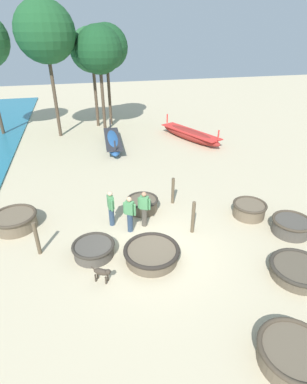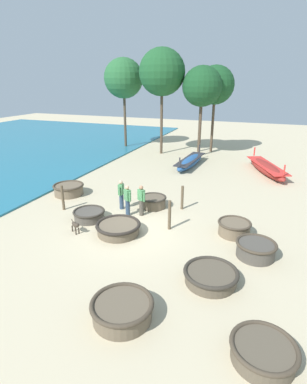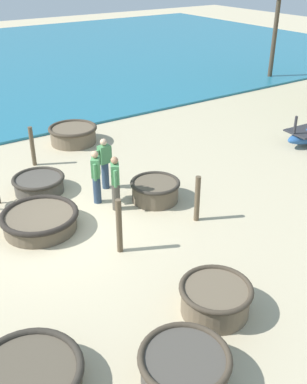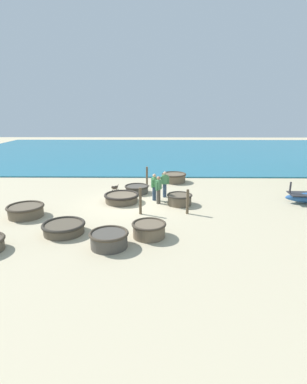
# 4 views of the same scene
# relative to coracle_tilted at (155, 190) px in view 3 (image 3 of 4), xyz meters

# --- Properties ---
(ground_plane) EXTENTS (80.00, 80.00, 0.00)m
(ground_plane) POSITION_rel_coracle_tilted_xyz_m (-0.07, -2.80, -0.32)
(ground_plane) COLOR #C6B793
(coracle_tilted) EXTENTS (1.41, 1.41, 0.60)m
(coracle_tilted) POSITION_rel_coracle_tilted_xyz_m (0.00, 0.00, 0.00)
(coracle_tilted) COLOR brown
(coracle_tilted) RESTS_ON ground
(coracle_weathered) EXTENTS (1.84, 1.84, 0.47)m
(coracle_weathered) POSITION_rel_coracle_tilted_xyz_m (4.04, -5.24, -0.07)
(coracle_weathered) COLOR brown
(coracle_weathered) RESTS_ON ground
(coracle_upturned) EXTENTS (1.78, 1.78, 0.64)m
(coracle_upturned) POSITION_rel_coracle_tilted_xyz_m (-5.30, -0.04, 0.02)
(coracle_upturned) COLOR brown
(coracle_upturned) RESTS_ON ground
(coracle_front_left) EXTENTS (1.44, 1.44, 0.62)m
(coracle_front_left) POSITION_rel_coracle_tilted_xyz_m (4.37, -1.58, 0.01)
(coracle_front_left) COLOR brown
(coracle_front_left) RESTS_ON ground
(coracle_center) EXTENTS (1.53, 1.53, 0.49)m
(coracle_center) POSITION_rel_coracle_tilted_xyz_m (-2.34, -2.54, -0.06)
(coracle_center) COLOR #4C473F
(coracle_center) RESTS_ON ground
(coracle_front_right) EXTENTS (1.53, 1.53, 0.62)m
(coracle_front_right) POSITION_rel_coracle_tilted_xyz_m (5.35, -3.09, 0.01)
(coracle_front_right) COLOR #4C473F
(coracle_front_right) RESTS_ON ground
(coracle_nearest) EXTENTS (1.98, 1.98, 0.50)m
(coracle_nearest) POSITION_rel_coracle_tilted_xyz_m (-0.39, -3.28, -0.05)
(coracle_nearest) COLOR brown
(coracle_nearest) RESTS_ON ground
(fisherman_by_coracle) EXTENTS (0.46, 0.37, 1.57)m
(fisherman_by_coracle) POSITION_rel_coracle_tilted_xyz_m (-0.81, -1.42, 0.51)
(fisherman_by_coracle) COLOR #2D425B
(fisherman_by_coracle) RESTS_ON ground
(fisherman_crouching) EXTENTS (0.26, 0.53, 1.57)m
(fisherman_crouching) POSITION_rel_coracle_tilted_xyz_m (-1.46, -0.80, 0.51)
(fisherman_crouching) COLOR #2D425B
(fisherman_crouching) RESTS_ON ground
(fisherman_standing_left) EXTENTS (0.48, 0.35, 1.57)m
(fisherman_standing_left) POSITION_rel_coracle_tilted_xyz_m (-0.17, -1.17, 0.51)
(fisherman_standing_left) COLOR #4C473D
(fisherman_standing_left) RESTS_ON ground
(mooring_post_shoreline) EXTENTS (0.14, 0.14, 1.33)m
(mooring_post_shoreline) POSITION_rel_coracle_tilted_xyz_m (-4.24, -1.96, 0.34)
(mooring_post_shoreline) COLOR brown
(mooring_post_shoreline) RESTS_ON ground
(mooring_post_inland) EXTENTS (0.14, 0.14, 1.27)m
(mooring_post_inland) POSITION_rel_coracle_tilted_xyz_m (1.50, 0.29, 0.31)
(mooring_post_inland) COLOR brown
(mooring_post_inland) RESTS_ON ground
(mooring_post_mid_beach) EXTENTS (0.14, 0.14, 1.39)m
(mooring_post_mid_beach) POSITION_rel_coracle_tilted_xyz_m (1.58, -2.09, 0.37)
(mooring_post_mid_beach) COLOR brown
(mooring_post_mid_beach) RESTS_ON ground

